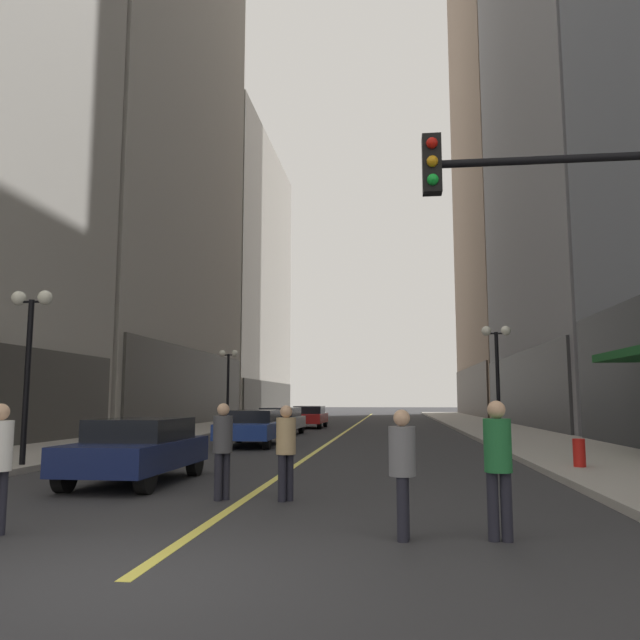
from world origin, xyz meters
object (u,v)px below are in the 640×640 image
at_px(pedestrian_with_orange_bag, 223,443).
at_px(fire_hydrant_right, 579,456).
at_px(traffic_light_near_right, 587,256).
at_px(street_lamp_left_near, 30,337).
at_px(car_navy, 138,448).
at_px(pedestrian_in_tan_trench, 286,445).
at_px(car_red, 309,416).
at_px(street_lamp_left_far, 228,371).
at_px(pedestrian_in_grey_suit, 402,464).
at_px(car_white, 280,420).
at_px(street_lamp_right_mid, 497,357).
at_px(pedestrian_in_green_parka, 498,458).
at_px(car_blue, 253,426).

xyz_separation_m(pedestrian_with_orange_bag, fire_hydrant_right, (7.28, 4.79, -0.56)).
distance_m(traffic_light_near_right, street_lamp_left_near, 12.95).
distance_m(car_navy, street_lamp_left_near, 4.83).
bearing_deg(pedestrian_in_tan_trench, car_red, 96.81).
bearing_deg(street_lamp_left_far, pedestrian_in_grey_suit, -70.35).
height_order(pedestrian_in_grey_suit, street_lamp_left_near, street_lamp_left_near).
xyz_separation_m(pedestrian_in_tan_trench, street_lamp_left_near, (-7.13, 3.74, 2.32)).
xyz_separation_m(car_white, street_lamp_right_mid, (9.34, -6.82, 2.54)).
bearing_deg(traffic_light_near_right, pedestrian_in_green_parka, -146.42).
distance_m(car_red, pedestrian_with_orange_bag, 27.51).
height_order(car_navy, pedestrian_with_orange_bag, pedestrian_with_orange_bag).
height_order(car_navy, pedestrian_in_green_parka, pedestrian_in_green_parka).
height_order(traffic_light_near_right, street_lamp_left_near, traffic_light_near_right).
xyz_separation_m(car_navy, traffic_light_near_right, (8.07, -3.60, 3.02)).
bearing_deg(pedestrian_in_green_parka, street_lamp_left_far, 112.03).
relative_size(car_blue, traffic_light_near_right, 0.85).
relative_size(pedestrian_with_orange_bag, traffic_light_near_right, 0.29).
relative_size(street_lamp_left_far, fire_hydrant_right, 5.54).
bearing_deg(car_white, pedestrian_in_tan_trench, -79.41).
bearing_deg(pedestrian_in_green_parka, street_lamp_right_mid, 80.67).
distance_m(pedestrian_in_grey_suit, fire_hydrant_right, 8.64).
bearing_deg(pedestrian_in_grey_suit, car_navy, 139.16).
xyz_separation_m(car_white, pedestrian_in_green_parka, (6.79, -22.32, 0.27)).
xyz_separation_m(pedestrian_in_grey_suit, street_lamp_left_far, (-9.08, 25.42, 2.34)).
distance_m(car_navy, car_blue, 10.61).
height_order(car_red, pedestrian_in_tan_trench, pedestrian_in_tan_trench).
bearing_deg(street_lamp_left_near, street_lamp_left_far, 90.00).
distance_m(car_red, pedestrian_in_grey_suit, 30.60).
distance_m(pedestrian_in_green_parka, street_lamp_left_near, 12.31).
height_order(car_navy, pedestrian_in_grey_suit, pedestrian_in_grey_suit).
bearing_deg(pedestrian_in_tan_trench, car_white, 100.59).
height_order(pedestrian_in_green_parka, pedestrian_in_tan_trench, pedestrian_in_green_parka).
xyz_separation_m(car_navy, car_red, (0.17, 25.49, 0.00)).
relative_size(car_white, car_red, 1.08).
relative_size(car_blue, street_lamp_left_far, 1.08).
distance_m(car_blue, pedestrian_in_grey_suit, 16.19).
height_order(car_blue, fire_hydrant_right, car_blue).
bearing_deg(car_blue, pedestrian_in_grey_suit, -70.61).
bearing_deg(fire_hydrant_right, street_lamp_left_far, 126.61).
bearing_deg(car_white, traffic_light_near_right, -68.76).
bearing_deg(car_navy, pedestrian_in_grey_suit, -40.84).
height_order(car_navy, street_lamp_left_far, street_lamp_left_far).
xyz_separation_m(car_navy, fire_hydrant_right, (9.62, 2.85, -0.32)).
relative_size(pedestrian_in_tan_trench, fire_hydrant_right, 2.02).
relative_size(pedestrian_in_grey_suit, street_lamp_left_far, 0.36).
bearing_deg(car_navy, pedestrian_in_green_parka, -34.94).
xyz_separation_m(pedestrian_in_grey_suit, pedestrian_in_tan_trench, (-1.95, 2.75, 0.02)).
xyz_separation_m(car_blue, street_lamp_right_mid, (9.10, 0.30, 2.53)).
bearing_deg(car_navy, car_red, 89.61).
relative_size(traffic_light_near_right, street_lamp_left_far, 1.28).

